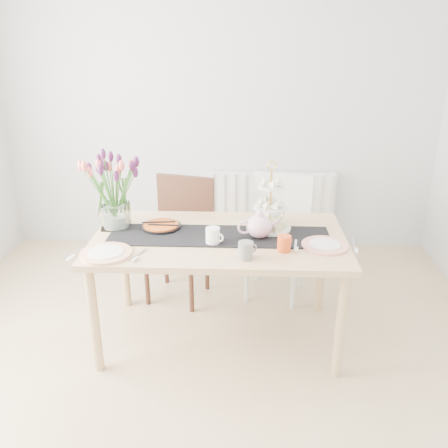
{
  "coord_description": "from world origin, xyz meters",
  "views": [
    {
      "loc": [
        0.24,
        -2.09,
        1.94
      ],
      "look_at": [
        0.12,
        0.62,
        0.86
      ],
      "focal_mm": 38.0,
      "sensor_mm": 36.0,
      "label": 1
    }
  ],
  "objects_px": {
    "tulip_vase": "(112,180)",
    "plate_left": "(106,253)",
    "cake_stand": "(270,213)",
    "cream_jug": "(272,216)",
    "teapot": "(259,226)",
    "tart_tin": "(161,226)",
    "radiator": "(270,203)",
    "chair_white": "(279,226)",
    "mug_grey": "(246,250)",
    "chair_brown": "(181,228)",
    "mug_white": "(213,236)",
    "mug_orange": "(284,243)",
    "dining_table": "(219,247)",
    "plate_right": "(325,245)"
  },
  "relations": [
    {
      "from": "tulip_vase",
      "to": "plate_left",
      "type": "xyz_separation_m",
      "value": [
        0.04,
        -0.42,
        -0.32
      ]
    },
    {
      "from": "cake_stand",
      "to": "cream_jug",
      "type": "bearing_deg",
      "value": 79.38
    },
    {
      "from": "teapot",
      "to": "tart_tin",
      "type": "height_order",
      "value": "teapot"
    },
    {
      "from": "radiator",
      "to": "chair_white",
      "type": "height_order",
      "value": "chair_white"
    },
    {
      "from": "chair_white",
      "to": "cream_jug",
      "type": "distance_m",
      "value": 0.5
    },
    {
      "from": "mug_grey",
      "to": "cake_stand",
      "type": "bearing_deg",
      "value": 36.37
    },
    {
      "from": "chair_brown",
      "to": "mug_grey",
      "type": "xyz_separation_m",
      "value": [
        0.5,
        -0.93,
        0.25
      ]
    },
    {
      "from": "tulip_vase",
      "to": "radiator",
      "type": "bearing_deg",
      "value": 51.86
    },
    {
      "from": "mug_white",
      "to": "mug_orange",
      "type": "distance_m",
      "value": 0.44
    },
    {
      "from": "cream_jug",
      "to": "plate_left",
      "type": "xyz_separation_m",
      "value": [
        -0.99,
        -0.55,
        -0.04
      ]
    },
    {
      "from": "chair_white",
      "to": "cream_jug",
      "type": "bearing_deg",
      "value": -85.68
    },
    {
      "from": "mug_grey",
      "to": "mug_orange",
      "type": "relative_size",
      "value": 1.05
    },
    {
      "from": "cake_stand",
      "to": "chair_brown",
      "type": "bearing_deg",
      "value": 143.29
    },
    {
      "from": "dining_table",
      "to": "plate_right",
      "type": "xyz_separation_m",
      "value": [
        0.65,
        -0.13,
        0.08
      ]
    },
    {
      "from": "chair_brown",
      "to": "tart_tin",
      "type": "bearing_deg",
      "value": -82.11
    },
    {
      "from": "dining_table",
      "to": "mug_orange",
      "type": "distance_m",
      "value": 0.46
    },
    {
      "from": "teapot",
      "to": "chair_white",
      "type": "bearing_deg",
      "value": 63.02
    },
    {
      "from": "tart_tin",
      "to": "plate_left",
      "type": "xyz_separation_m",
      "value": [
        -0.26,
        -0.41,
        -0.01
      ]
    },
    {
      "from": "tulip_vase",
      "to": "mug_grey",
      "type": "relative_size",
      "value": 5.93
    },
    {
      "from": "mug_grey",
      "to": "radiator",
      "type": "bearing_deg",
      "value": 48.63
    },
    {
      "from": "teapot",
      "to": "mug_white",
      "type": "relative_size",
      "value": 2.53
    },
    {
      "from": "cream_jug",
      "to": "plate_left",
      "type": "bearing_deg",
      "value": -163.93
    },
    {
      "from": "teapot",
      "to": "plate_left",
      "type": "bearing_deg",
      "value": -175.69
    },
    {
      "from": "dining_table",
      "to": "mug_grey",
      "type": "relative_size",
      "value": 15.7
    },
    {
      "from": "chair_white",
      "to": "mug_grey",
      "type": "distance_m",
      "value": 1.06
    },
    {
      "from": "radiator",
      "to": "cake_stand",
      "type": "relative_size",
      "value": 2.95
    },
    {
      "from": "chair_white",
      "to": "chair_brown",
      "type": "bearing_deg",
      "value": -159.75
    },
    {
      "from": "cream_jug",
      "to": "mug_white",
      "type": "distance_m",
      "value": 0.53
    },
    {
      "from": "dining_table",
      "to": "plate_right",
      "type": "relative_size",
      "value": 5.7
    },
    {
      "from": "dining_table",
      "to": "teapot",
      "type": "height_order",
      "value": "teapot"
    },
    {
      "from": "mug_grey",
      "to": "plate_left",
      "type": "bearing_deg",
      "value": 144.88
    },
    {
      "from": "mug_grey",
      "to": "tart_tin",
      "type": "bearing_deg",
      "value": 108.53
    },
    {
      "from": "tart_tin",
      "to": "mug_white",
      "type": "xyz_separation_m",
      "value": [
        0.36,
        -0.23,
        0.04
      ]
    },
    {
      "from": "cream_jug",
      "to": "mug_orange",
      "type": "relative_size",
      "value": 1.03
    },
    {
      "from": "tulip_vase",
      "to": "plate_right",
      "type": "xyz_separation_m",
      "value": [
        1.33,
        -0.25,
        -0.32
      ]
    },
    {
      "from": "cream_jug",
      "to": "mug_white",
      "type": "height_order",
      "value": "mug_white"
    },
    {
      "from": "dining_table",
      "to": "plate_left",
      "type": "relative_size",
      "value": 5.3
    },
    {
      "from": "chair_brown",
      "to": "cake_stand",
      "type": "distance_m",
      "value": 0.88
    },
    {
      "from": "cake_stand",
      "to": "cream_jug",
      "type": "xyz_separation_m",
      "value": [
        0.02,
        0.13,
        -0.07
      ]
    },
    {
      "from": "chair_brown",
      "to": "dining_table",
      "type": "bearing_deg",
      "value": -47.15
    },
    {
      "from": "tulip_vase",
      "to": "chair_brown",
      "type": "bearing_deg",
      "value": 53.91
    },
    {
      "from": "radiator",
      "to": "chair_white",
      "type": "bearing_deg",
      "value": -88.68
    },
    {
      "from": "dining_table",
      "to": "mug_grey",
      "type": "distance_m",
      "value": 0.38
    },
    {
      "from": "tulip_vase",
      "to": "cake_stand",
      "type": "distance_m",
      "value": 1.04
    },
    {
      "from": "tart_tin",
      "to": "plate_right",
      "type": "distance_m",
      "value": 1.06
    },
    {
      "from": "radiator",
      "to": "chair_white",
      "type": "distance_m",
      "value": 0.84
    },
    {
      "from": "radiator",
      "to": "mug_white",
      "type": "bearing_deg",
      "value": -105.16
    },
    {
      "from": "chair_brown",
      "to": "teapot",
      "type": "relative_size",
      "value": 3.57
    },
    {
      "from": "tulip_vase",
      "to": "cake_stand",
      "type": "bearing_deg",
      "value": 0.18
    },
    {
      "from": "chair_brown",
      "to": "chair_white",
      "type": "distance_m",
      "value": 0.76
    }
  ]
}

